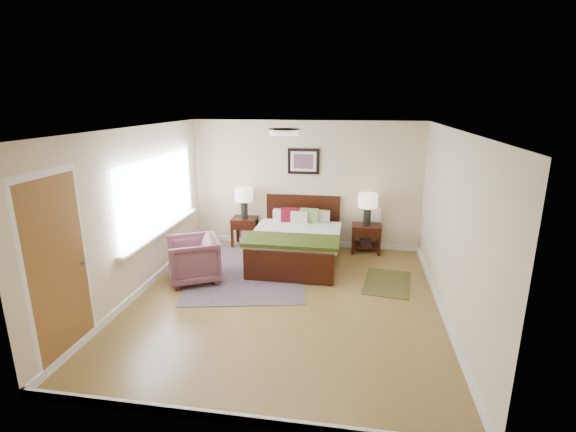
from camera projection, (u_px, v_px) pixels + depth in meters
The scene contains 18 objects.
floor at pixel (285, 300), 6.19m from camera, with size 5.00×5.00×0.00m, color olive.
back_wall at pixel (306, 185), 8.23m from camera, with size 4.50×0.04×2.50m, color beige.
front_wall at pixel (234, 301), 3.48m from camera, with size 4.50×0.04×2.50m, color beige.
left_wall at pixel (136, 213), 6.20m from camera, with size 0.04×5.00×2.50m, color beige.
right_wall at pixel (452, 227), 5.51m from camera, with size 0.04×5.00×2.50m, color beige.
ceiling at pixel (284, 129), 5.52m from camera, with size 4.50×5.00×0.02m, color white.
window at pixel (160, 194), 6.83m from camera, with size 0.11×2.72×1.32m.
door at pixel (59, 270), 4.59m from camera, with size 0.06×1.00×2.18m.
ceil_fixture at pixel (284, 132), 5.53m from camera, with size 0.44×0.44×0.08m.
bed at pixel (297, 237), 7.55m from camera, with size 1.59×1.91×1.03m.
wall_art at pixel (303, 161), 8.09m from camera, with size 0.62×0.05×0.50m.
nightstand_left at pixel (244, 224), 8.39m from camera, with size 0.49×0.44×0.58m.
nightstand_right at pixel (366, 235), 8.06m from camera, with size 0.55×0.42×0.55m.
lamp_left at pixel (244, 197), 8.26m from camera, with size 0.36×0.36×0.61m.
lamp_right at pixel (368, 203), 7.90m from camera, with size 0.36×0.36×0.61m.
armchair at pixel (193, 259), 6.79m from camera, with size 0.78×0.80×0.73m, color brown.
rug_persian at pixel (246, 270), 7.27m from camera, with size 1.88×2.65×0.01m, color #0E1C46.
rug_navy at pixel (387, 283), 6.77m from camera, with size 0.71×1.07×0.01m, color black.
Camera 1 is at (0.95, -5.55, 2.88)m, focal length 26.00 mm.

